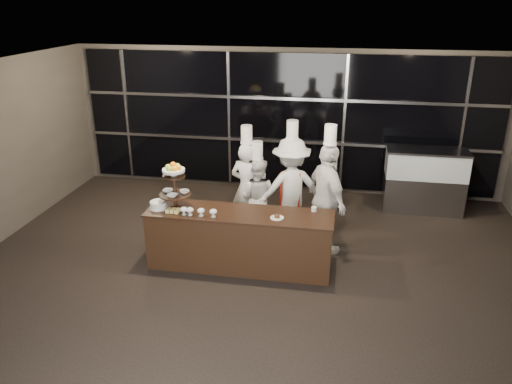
% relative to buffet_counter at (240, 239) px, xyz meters
% --- Properties ---
extents(room, '(10.00, 10.00, 10.00)m').
position_rel_buffet_counter_xyz_m(room, '(0.27, -1.51, 1.03)').
color(room, black).
rests_on(room, ground).
extents(window_wall, '(8.60, 0.10, 2.80)m').
position_rel_buffet_counter_xyz_m(window_wall, '(0.27, 3.43, 1.04)').
color(window_wall, black).
rests_on(window_wall, ground).
extents(buffet_counter, '(2.84, 0.74, 0.92)m').
position_rel_buffet_counter_xyz_m(buffet_counter, '(0.00, 0.00, 0.00)').
color(buffet_counter, black).
rests_on(buffet_counter, ground).
extents(display_stand, '(0.48, 0.48, 0.74)m').
position_rel_buffet_counter_xyz_m(display_stand, '(-1.00, -0.00, 0.87)').
color(display_stand, black).
rests_on(display_stand, buffet_counter).
extents(compotes, '(0.56, 0.11, 0.12)m').
position_rel_buffet_counter_xyz_m(compotes, '(-0.60, -0.22, 0.54)').
color(compotes, silver).
rests_on(compotes, buffet_counter).
extents(layer_cake, '(0.30, 0.30, 0.11)m').
position_rel_buffet_counter_xyz_m(layer_cake, '(-1.26, -0.05, 0.51)').
color(layer_cake, white).
rests_on(layer_cake, buffet_counter).
extents(pastry_squares, '(0.20, 0.13, 0.05)m').
position_rel_buffet_counter_xyz_m(pastry_squares, '(-0.99, -0.17, 0.48)').
color(pastry_squares, '#F8E279').
rests_on(pastry_squares, buffet_counter).
extents(small_plate, '(0.20, 0.20, 0.05)m').
position_rel_buffet_counter_xyz_m(small_plate, '(0.59, -0.10, 0.47)').
color(small_plate, white).
rests_on(small_plate, buffet_counter).
extents(chef_cup, '(0.08, 0.08, 0.07)m').
position_rel_buffet_counter_xyz_m(chef_cup, '(1.10, 0.25, 0.49)').
color(chef_cup, white).
rests_on(chef_cup, buffet_counter).
extents(display_case, '(1.52, 0.66, 1.24)m').
position_rel_buffet_counter_xyz_m(display_case, '(3.07, 2.79, 0.22)').
color(display_case, '#A5A5AA').
rests_on(display_case, ground).
extents(chef_a, '(0.69, 0.56, 1.95)m').
position_rel_buffet_counter_xyz_m(chef_a, '(-0.13, 1.23, 0.39)').
color(chef_a, silver).
rests_on(chef_a, ground).
extents(chef_b, '(0.73, 0.60, 1.70)m').
position_rel_buffet_counter_xyz_m(chef_b, '(0.06, 1.19, 0.25)').
color(chef_b, white).
rests_on(chef_b, ground).
extents(chef_c, '(1.31, 1.04, 2.08)m').
position_rel_buffet_counter_xyz_m(chef_c, '(0.64, 1.18, 0.43)').
color(chef_c, silver).
rests_on(chef_c, ground).
extents(chef_d, '(0.94, 1.16, 2.15)m').
position_rel_buffet_counter_xyz_m(chef_d, '(1.27, 0.72, 0.47)').
color(chef_d, white).
rests_on(chef_d, ground).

